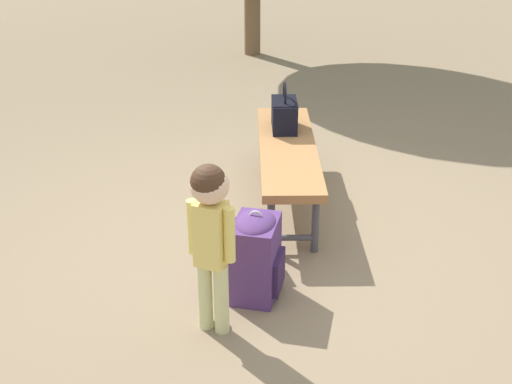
{
  "coord_description": "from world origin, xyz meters",
  "views": [
    {
      "loc": [
        3.65,
        0.62,
        2.27
      ],
      "look_at": [
        -0.0,
        -0.05,
        0.45
      ],
      "focal_mm": 47.7,
      "sensor_mm": 36.0,
      "label": 1
    }
  ],
  "objects": [
    {
      "name": "handbag",
      "position": [
        -1.09,
        -0.03,
        0.58
      ],
      "size": [
        0.35,
        0.24,
        0.37
      ],
      "color": "black",
      "rests_on": "park_bench"
    },
    {
      "name": "ground_plane",
      "position": [
        0.0,
        0.0,
        0.0
      ],
      "size": [
        40.0,
        40.0,
        0.0
      ],
      "primitive_type": "plane",
      "color": "#7F6B51",
      "rests_on": "ground"
    },
    {
      "name": "child_standing",
      "position": [
        0.78,
        -0.13,
        0.64
      ],
      "size": [
        0.2,
        0.26,
        0.97
      ],
      "color": "#CCCC8C",
      "rests_on": "ground"
    },
    {
      "name": "backpack_small",
      "position": [
        0.11,
        -0.04,
        0.15
      ],
      "size": [
        0.22,
        0.21,
        0.31
      ],
      "color": "maroon",
      "rests_on": "ground"
    },
    {
      "name": "park_bench",
      "position": [
        -0.78,
        0.04,
        0.39
      ],
      "size": [
        1.65,
        0.7,
        0.45
      ],
      "color": "#9E6B3D",
      "rests_on": "ground"
    },
    {
      "name": "backpack_large",
      "position": [
        0.42,
        0.03,
        0.27
      ],
      "size": [
        0.33,
        0.3,
        0.54
      ],
      "color": "#4C2D66",
      "rests_on": "ground"
    }
  ]
}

